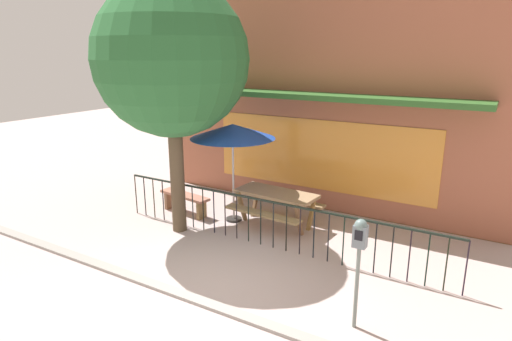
{
  "coord_description": "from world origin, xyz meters",
  "views": [
    {
      "loc": [
        3.85,
        -5.05,
        3.76
      ],
      "look_at": [
        -0.49,
        2.27,
        1.4
      ],
      "focal_mm": 30.27,
      "sensor_mm": 36.0,
      "label": 1
    }
  ],
  "objects_px": {
    "patio_bench": "(185,199)",
    "patio_umbrella": "(233,132)",
    "parking_meter_near": "(359,245)",
    "picnic_table_left": "(276,199)",
    "street_tree": "(171,60)"
  },
  "relations": [
    {
      "from": "parking_meter_near",
      "to": "picnic_table_left",
      "type": "bearing_deg",
      "value": 134.91
    },
    {
      "from": "parking_meter_near",
      "to": "street_tree",
      "type": "distance_m",
      "value": 5.15
    },
    {
      "from": "picnic_table_left",
      "to": "parking_meter_near",
      "type": "relative_size",
      "value": 1.16
    },
    {
      "from": "patio_umbrella",
      "to": "patio_bench",
      "type": "bearing_deg",
      "value": -170.23
    },
    {
      "from": "patio_umbrella",
      "to": "patio_bench",
      "type": "xyz_separation_m",
      "value": [
        -1.26,
        -0.22,
        -1.71
      ]
    },
    {
      "from": "patio_bench",
      "to": "patio_umbrella",
      "type": "bearing_deg",
      "value": 9.77
    },
    {
      "from": "picnic_table_left",
      "to": "patio_bench",
      "type": "height_order",
      "value": "picnic_table_left"
    },
    {
      "from": "picnic_table_left",
      "to": "patio_bench",
      "type": "distance_m",
      "value": 2.29
    },
    {
      "from": "picnic_table_left",
      "to": "patio_umbrella",
      "type": "bearing_deg",
      "value": -166.22
    },
    {
      "from": "patio_bench",
      "to": "street_tree",
      "type": "distance_m",
      "value": 3.4
    },
    {
      "from": "picnic_table_left",
      "to": "patio_umbrella",
      "type": "relative_size",
      "value": 0.85
    },
    {
      "from": "patio_bench",
      "to": "parking_meter_near",
      "type": "relative_size",
      "value": 0.88
    },
    {
      "from": "parking_meter_near",
      "to": "street_tree",
      "type": "height_order",
      "value": "street_tree"
    },
    {
      "from": "patio_umbrella",
      "to": "parking_meter_near",
      "type": "height_order",
      "value": "patio_umbrella"
    },
    {
      "from": "patio_bench",
      "to": "picnic_table_left",
      "type": "bearing_deg",
      "value": 11.52
    }
  ]
}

